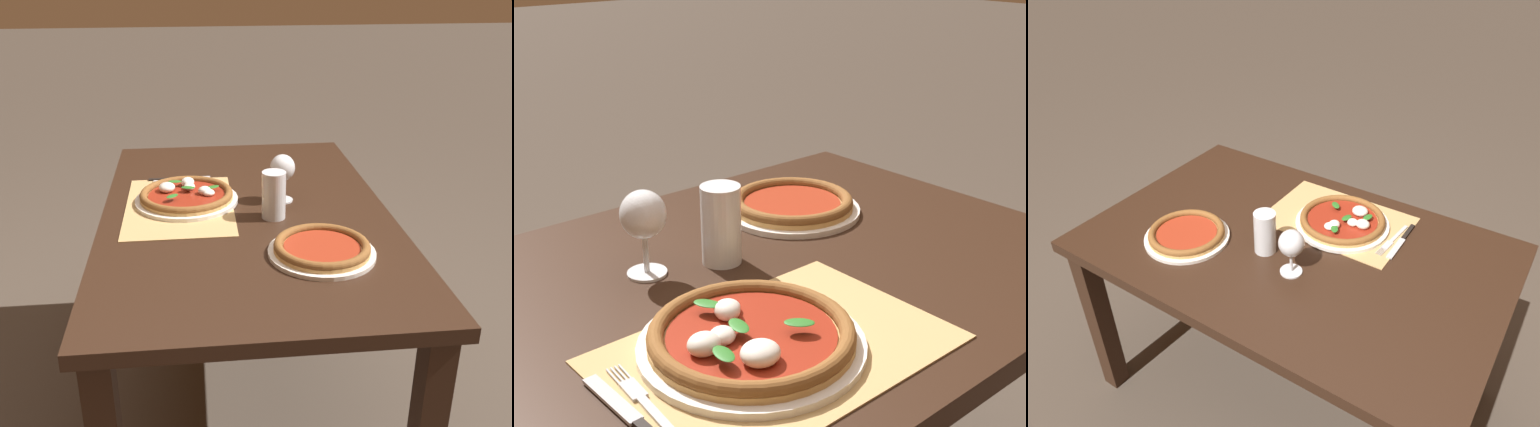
% 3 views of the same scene
% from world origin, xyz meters
% --- Properties ---
extents(dining_table, '(1.38, 0.88, 0.74)m').
position_xyz_m(dining_table, '(0.00, 0.00, 0.64)').
color(dining_table, black).
rests_on(dining_table, ground).
extents(paper_placemat, '(0.49, 0.34, 0.00)m').
position_xyz_m(paper_placemat, '(-0.06, -0.20, 0.74)').
color(paper_placemat, tan).
rests_on(paper_placemat, dining_table).
extents(pizza_near, '(0.33, 0.33, 0.05)m').
position_xyz_m(pizza_near, '(-0.09, -0.18, 0.76)').
color(pizza_near, silver).
rests_on(pizza_near, paper_placemat).
extents(pizza_far, '(0.29, 0.29, 0.04)m').
position_xyz_m(pizza_far, '(0.32, 0.17, 0.76)').
color(pizza_far, silver).
rests_on(pizza_far, dining_table).
extents(wine_glass, '(0.08, 0.08, 0.16)m').
position_xyz_m(wine_glass, '(-0.07, 0.12, 0.85)').
color(wine_glass, silver).
rests_on(wine_glass, dining_table).
extents(pint_glass, '(0.07, 0.07, 0.15)m').
position_xyz_m(pint_glass, '(0.06, 0.08, 0.81)').
color(pint_glass, silver).
rests_on(pint_glass, dining_table).
extents(fork, '(0.03, 0.20, 0.00)m').
position_xyz_m(fork, '(-0.27, -0.19, 0.75)').
color(fork, '#B7B7BC').
rests_on(fork, paper_placemat).
extents(knife, '(0.02, 0.22, 0.01)m').
position_xyz_m(knife, '(-0.30, -0.21, 0.75)').
color(knife, black).
rests_on(knife, paper_placemat).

